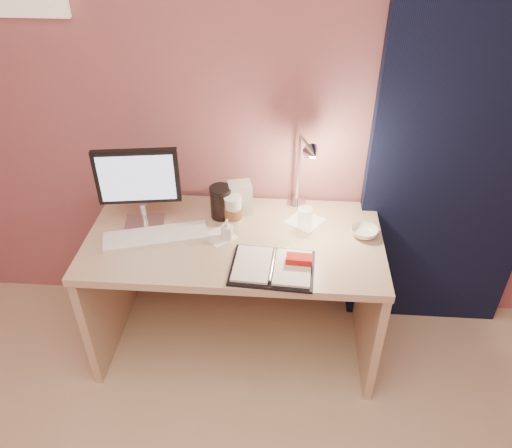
# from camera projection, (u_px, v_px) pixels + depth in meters

# --- Properties ---
(room) EXTENTS (3.50, 3.50, 3.50)m
(room) POSITION_uv_depth(u_px,v_px,m) (443.00, 137.00, 2.32)
(room) COLOR #C6B28E
(room) RESTS_ON ground
(desk) EXTENTS (1.40, 0.70, 0.73)m
(desk) POSITION_uv_depth(u_px,v_px,m) (237.00, 264.00, 2.55)
(desk) COLOR tan
(desk) RESTS_ON ground
(monitor) EXTENTS (0.38, 0.16, 0.41)m
(monitor) POSITION_uv_depth(u_px,v_px,m) (138.00, 181.00, 2.31)
(monitor) COLOR silver
(monitor) RESTS_ON desk
(keyboard) EXTENTS (0.51, 0.28, 0.02)m
(keyboard) POSITION_uv_depth(u_px,v_px,m) (156.00, 236.00, 2.35)
(keyboard) COLOR white
(keyboard) RESTS_ON desk
(planner) EXTENTS (0.38, 0.29, 0.06)m
(planner) POSITION_uv_depth(u_px,v_px,m) (275.00, 266.00, 2.17)
(planner) COLOR black
(planner) RESTS_ON desk
(paper_a) EXTENTS (0.20, 0.20, 0.00)m
(paper_a) POSITION_uv_depth(u_px,v_px,m) (288.00, 261.00, 2.22)
(paper_a) COLOR white
(paper_a) RESTS_ON desk
(paper_b) EXTENTS (0.21, 0.21, 0.00)m
(paper_b) POSITION_uv_depth(u_px,v_px,m) (305.00, 221.00, 2.47)
(paper_b) COLOR white
(paper_b) RESTS_ON desk
(paper_c) EXTENTS (0.18, 0.18, 0.00)m
(paper_c) POSITION_uv_depth(u_px,v_px,m) (220.00, 236.00, 2.37)
(paper_c) COLOR white
(paper_c) RESTS_ON desk
(coffee_cup) EXTENTS (0.09, 0.09, 0.14)m
(coffee_cup) POSITION_uv_depth(u_px,v_px,m) (233.00, 210.00, 2.42)
(coffee_cup) COLOR silver
(coffee_cup) RESTS_ON desk
(clear_cup) EXTENTS (0.07, 0.07, 0.12)m
(clear_cup) POSITION_uv_depth(u_px,v_px,m) (305.00, 219.00, 2.37)
(clear_cup) COLOR white
(clear_cup) RESTS_ON desk
(bowl) EXTENTS (0.17, 0.17, 0.04)m
(bowl) POSITION_uv_depth(u_px,v_px,m) (364.00, 232.00, 2.36)
(bowl) COLOR white
(bowl) RESTS_ON desk
(lotion_bottle) EXTENTS (0.05, 0.05, 0.10)m
(lotion_bottle) POSITION_uv_depth(u_px,v_px,m) (227.00, 229.00, 2.32)
(lotion_bottle) COLOR silver
(lotion_bottle) RESTS_ON desk
(dark_jar) EXTENTS (0.11, 0.11, 0.15)m
(dark_jar) POSITION_uv_depth(u_px,v_px,m) (221.00, 204.00, 2.46)
(dark_jar) COLOR black
(dark_jar) RESTS_ON desk
(product_box) EXTENTS (0.13, 0.11, 0.17)m
(product_box) POSITION_uv_depth(u_px,v_px,m) (240.00, 198.00, 2.48)
(product_box) COLOR silver
(product_box) RESTS_ON desk
(desk_lamp) EXTENTS (0.15, 0.26, 0.42)m
(desk_lamp) POSITION_uv_depth(u_px,v_px,m) (291.00, 170.00, 2.35)
(desk_lamp) COLOR silver
(desk_lamp) RESTS_ON desk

